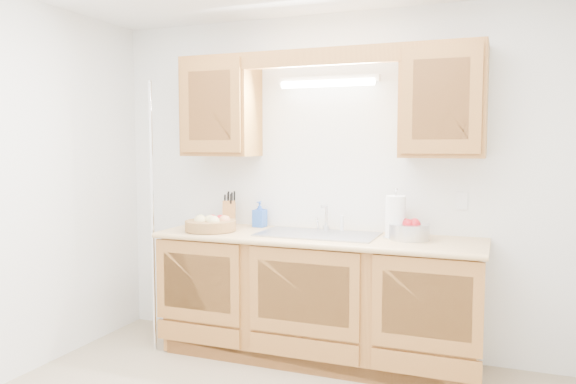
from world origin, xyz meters
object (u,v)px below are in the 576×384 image
at_px(fruit_basket, 211,224).
at_px(knife_block, 229,213).
at_px(apple_bowl, 409,230).
at_px(paper_towel, 396,217).

relative_size(fruit_basket, knife_block, 1.50).
xyz_separation_m(fruit_basket, apple_bowl, (1.43, 0.16, 0.01)).
relative_size(fruit_basket, paper_towel, 1.24).
relative_size(knife_block, apple_bowl, 0.81).
relative_size(fruit_basket, apple_bowl, 1.22).
distance_m(knife_block, paper_towel, 1.33).
distance_m(paper_towel, apple_bowl, 0.13).
height_order(knife_block, paper_towel, paper_towel).
bearing_deg(knife_block, apple_bowl, -27.78).
relative_size(paper_towel, apple_bowl, 0.98).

